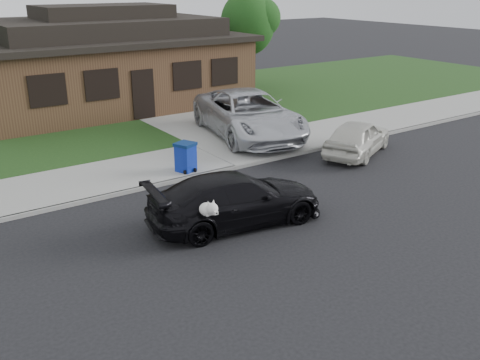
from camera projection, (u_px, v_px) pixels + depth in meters
ground at (187, 238)px, 12.89m from camera, size 120.00×120.00×0.00m
sidewalk at (109, 177)px, 16.73m from camera, size 60.00×3.00×0.12m
curb at (129, 191)px, 15.58m from camera, size 60.00×0.12×0.12m
lawn at (39, 124)px, 22.91m from camera, size 60.00×13.00×0.13m
driveway at (196, 119)px, 23.77m from camera, size 4.50×13.00×0.14m
sedan at (236, 199)px, 13.45m from camera, size 4.74×2.46×1.31m
minivan at (249, 114)px, 20.58m from camera, size 4.14×6.66×1.72m
white_compact at (357, 137)px, 18.89m from camera, size 3.98×2.91×1.26m
recycling_bin at (186, 157)px, 16.91m from camera, size 0.73×0.73×0.93m
house at (107, 62)px, 25.85m from camera, size 12.60×8.60×4.65m
tree_1 at (251, 22)px, 29.15m from camera, size 3.15×3.00×5.25m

